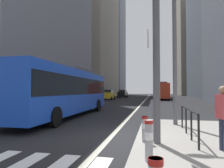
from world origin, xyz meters
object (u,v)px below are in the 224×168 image
sedan_white_oncoming (33,101)px  car_oncoming_mid (108,95)px  city_bus_blue_oncoming (66,90)px  city_bus_red_distant (160,90)px  car_receding_far (159,94)px  city_bus_red_receding (162,90)px  bollard_right (145,128)px  traffic_signal_gantry (90,20)px  pedestrian_waiting (224,114)px  car_receding_near (162,94)px  car_oncoming_far (123,94)px  street_lamp_post (174,18)px  bollard_left (149,139)px

sedan_white_oncoming → car_oncoming_mid: bearing=89.4°
city_bus_blue_oncoming → city_bus_red_distant: same height
car_oncoming_mid → car_receding_far: 17.83m
city_bus_red_receding → bollard_right: bearing=-93.0°
city_bus_red_distant → traffic_signal_gantry: (-3.94, -58.79, 2.29)m
car_oncoming_mid → pedestrian_waiting: bearing=-71.7°
sedan_white_oncoming → car_receding_near: size_ratio=1.05×
car_receding_near → bollard_right: (-2.36, -45.44, -0.39)m
city_bus_blue_oncoming → city_bus_red_receding: (7.43, 28.50, -0.00)m
car_oncoming_far → street_lamp_post: (8.37, -37.47, 4.29)m
car_oncoming_far → bollard_right: 41.65m
city_bus_red_receding → car_oncoming_far: 10.93m
bollard_right → bollard_left: bearing=-84.4°
car_oncoming_far → bollard_right: car_oncoming_far is taller
traffic_signal_gantry → sedan_white_oncoming: bearing=134.1°
city_bus_red_distant → pedestrian_waiting: bearing=-90.0°
car_oncoming_mid → street_lamp_post: 29.31m
car_oncoming_far → bollard_right: bearing=-80.2°
city_bus_blue_oncoming → pedestrian_waiting: (7.72, -6.79, -0.71)m
city_bus_blue_oncoming → car_oncoming_mid: city_bus_blue_oncoming is taller
city_bus_blue_oncoming → street_lamp_post: (6.88, -2.71, 3.45)m
car_oncoming_far → bollard_left: (7.26, -42.77, -0.32)m
car_oncoming_mid → car_receding_far: same height
traffic_signal_gantry → bollard_right: bearing=2.3°
bollard_right → traffic_signal_gantry: bearing=-177.7°
city_bus_blue_oncoming → city_bus_red_receding: size_ratio=1.08×
bollard_left → pedestrian_waiting: (1.95, 1.22, 0.45)m
traffic_signal_gantry → bollard_left: traffic_signal_gantry is taller
city_bus_red_distant → car_receding_far: city_bus_red_distant is taller
bollard_right → pedestrian_waiting: 2.25m
city_bus_red_distant → car_oncoming_far: bearing=-117.5°
city_bus_blue_oncoming → traffic_signal_gantry: bearing=-59.2°
city_bus_blue_oncoming → sedan_white_oncoming: (-2.93, 0.59, -0.85)m
car_receding_near → bollard_right: car_receding_near is taller
car_receding_near → sedan_white_oncoming: bearing=-105.8°
city_bus_blue_oncoming → car_receding_far: (7.20, 39.49, -0.85)m
sedan_white_oncoming → bollard_right: (8.53, -6.86, -0.39)m
pedestrian_waiting → city_bus_red_distant: bearing=90.0°
car_receding_near → bollard_left: bearing=-92.7°
pedestrian_waiting → city_bus_red_receding: bearing=90.5°
car_receding_far → street_lamp_post: bearing=-90.4°
car_receding_far → traffic_signal_gantry: size_ratio=0.63×
sedan_white_oncoming → car_receding_far: bearing=75.4°
city_bus_blue_oncoming → car_oncoming_far: bearing=92.4°
city_bus_red_receding → car_oncoming_far: (-8.91, 6.26, -0.85)m
car_receding_near → street_lamp_post: bearing=-91.5°
traffic_signal_gantry → bollard_right: size_ratio=8.09×
car_oncoming_mid → street_lamp_post: bearing=-70.7°
sedan_white_oncoming → pedestrian_waiting: bearing=-34.7°
city_bus_red_distant → traffic_signal_gantry: bearing=-93.8°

